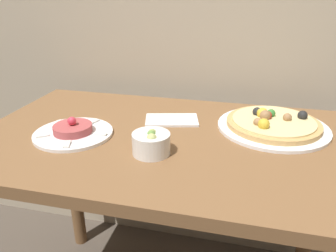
% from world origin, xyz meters
% --- Properties ---
extents(dining_table, '(1.18, 0.71, 0.79)m').
position_xyz_m(dining_table, '(0.00, 0.35, 0.67)').
color(dining_table, brown).
rests_on(dining_table, ground_plane).
extents(pizza_plate, '(0.35, 0.35, 0.06)m').
position_xyz_m(pizza_plate, '(0.32, 0.49, 0.81)').
color(pizza_plate, white).
rests_on(pizza_plate, dining_table).
extents(tartare_plate, '(0.24, 0.24, 0.06)m').
position_xyz_m(tartare_plate, '(-0.28, 0.29, 0.80)').
color(tartare_plate, white).
rests_on(tartare_plate, dining_table).
extents(small_bowl, '(0.10, 0.10, 0.07)m').
position_xyz_m(small_bowl, '(-0.01, 0.24, 0.82)').
color(small_bowl, white).
rests_on(small_bowl, dining_table).
extents(napkin, '(0.20, 0.14, 0.01)m').
position_xyz_m(napkin, '(-0.01, 0.47, 0.79)').
color(napkin, white).
rests_on(napkin, dining_table).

